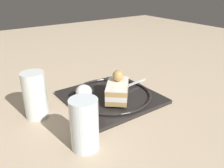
% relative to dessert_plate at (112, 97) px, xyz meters
% --- Properties ---
extents(ground_plane, '(2.40, 2.40, 0.00)m').
position_rel_dessert_plate_xyz_m(ground_plane, '(-0.00, 0.03, -0.01)').
color(ground_plane, tan).
extents(dessert_plate, '(0.24, 0.24, 0.02)m').
position_rel_dessert_plate_xyz_m(dessert_plate, '(0.00, 0.00, 0.00)').
color(dessert_plate, black).
rests_on(dessert_plate, ground_plane).
extents(cake_slice, '(0.11, 0.11, 0.07)m').
position_rel_dessert_plate_xyz_m(cake_slice, '(0.03, -0.00, 0.03)').
color(cake_slice, tan).
rests_on(cake_slice, dessert_plate).
extents(whipped_cream_dollop, '(0.04, 0.04, 0.04)m').
position_rel_dessert_plate_xyz_m(whipped_cream_dollop, '(-0.02, -0.08, 0.03)').
color(whipped_cream_dollop, white).
rests_on(whipped_cream_dollop, dessert_plate).
extents(fork, '(0.02, 0.12, 0.00)m').
position_rel_dessert_plate_xyz_m(fork, '(-0.01, 0.08, 0.01)').
color(fork, silver).
rests_on(fork, dessert_plate).
extents(drink_glass_near, '(0.06, 0.06, 0.11)m').
position_rel_dessert_plate_xyz_m(drink_glass_near, '(-0.03, -0.20, 0.04)').
color(drink_glass_near, white).
rests_on(drink_glass_near, ground_plane).
extents(drink_glass_far, '(0.06, 0.06, 0.11)m').
position_rel_dessert_plate_xyz_m(drink_glass_far, '(0.14, -0.16, 0.04)').
color(drink_glass_far, silver).
rests_on(drink_glass_far, ground_plane).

